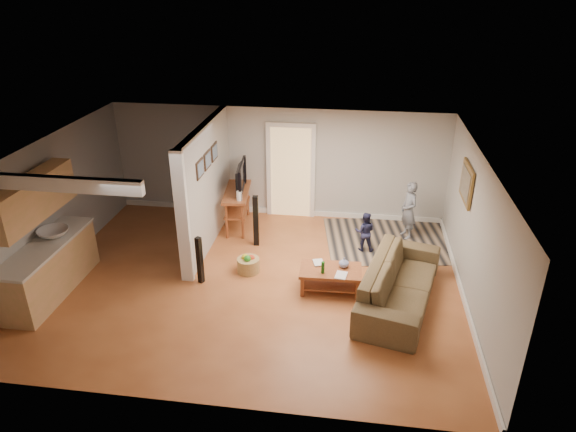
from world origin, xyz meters
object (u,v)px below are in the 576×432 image
Objects in this scene: speaker_left at (200,260)px; toy_basket at (248,264)px; speaker_right at (256,221)px; tv_console at (238,194)px; toddler at (363,250)px; coffee_table at (331,274)px; sofa at (398,302)px; child at (406,237)px.

speaker_left is 2.18× the size of toy_basket.
toy_basket is (0.05, -1.07, -0.39)m from speaker_right.
tv_console is 1.28× the size of speaker_right.
toddler reaches higher than toy_basket.
toy_basket is 2.45m from toddler.
coffee_table is 2.60× the size of toy_basket.
speaker_left is at bearing -178.00° from coffee_table.
speaker_right reaches higher than sofa.
tv_console reaches higher than child.
toy_basket is 0.51× the size of toddler.
toddler is (-0.60, 1.76, 0.00)m from sofa.
child reaches higher than toddler.
coffee_table is 1.19× the size of speaker_left.
toy_basket is 0.34× the size of child.
speaker_left is at bearing 30.27° from toddler.
speaker_left is 0.96m from toy_basket.
sofa is 2.83× the size of speaker_left.
tv_console is at bearing -114.12° from child.
speaker_right is at bearing -61.50° from tv_console.
speaker_left reaches higher than child.
sofa is 4.25m from tv_console.
child is (3.06, 1.86, -0.16)m from toy_basket.
speaker_right is at bearing 3.36° from toddler.
tv_console is at bearing 67.56° from sofa.
speaker_left is at bearing 101.63° from sofa.
tv_console is at bearing 108.17° from toy_basket.
toy_basket is (0.78, 0.47, -0.30)m from speaker_left.
tv_console is at bearing 108.20° from speaker_left.
toy_basket is at bearing 29.34° from toddler.
speaker_left reaches higher than coffee_table.
sofa is at bearing -30.97° from child.
sofa is at bearing 20.06° from speaker_left.
toddler is at bearing -21.15° from tv_console.
sofa is 2.38× the size of speaker_right.
tv_console is 2.05m from toy_basket.
speaker_right is (-2.81, 1.68, 0.55)m from sofa.
coffee_table is 3.18m from tv_console.
tv_console reaches higher than sofa.
speaker_right reaches higher than toddler.
child is at bearing 53.61° from speaker_left.
tv_console reaches higher than coffee_table.
speaker_right reaches higher than toy_basket.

